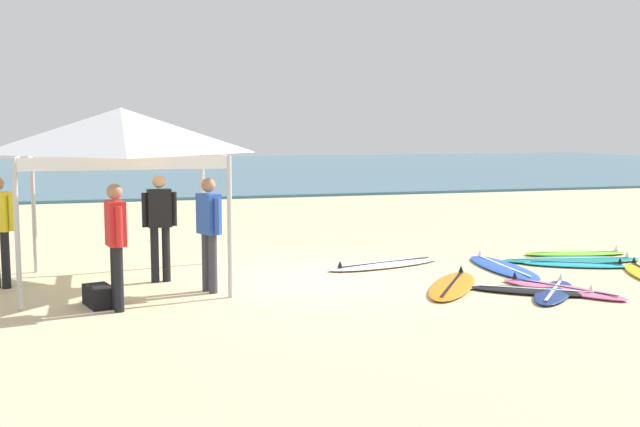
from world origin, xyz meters
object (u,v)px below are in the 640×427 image
at_px(surfboard_pink, 562,289).
at_px(surfboard_navy, 554,292).
at_px(canopy_tent, 121,131).
at_px(surfboard_white, 385,264).
at_px(surfboard_orange, 452,285).
at_px(surfboard_lime, 576,253).
at_px(surfboard_teal, 572,260).
at_px(person_red, 116,238).
at_px(surfboard_blue, 503,267).
at_px(surfboard_cyan, 576,264).
at_px(surfboard_black, 536,291).
at_px(gear_bag_near_tent, 99,296).
at_px(person_blue, 209,227).
at_px(person_black, 160,220).

height_order(surfboard_pink, surfboard_navy, same).
distance_m(canopy_tent, surfboard_white, 5.06).
xyz_separation_m(surfboard_orange, surfboard_white, (-0.34, 2.00, -0.00)).
height_order(surfboard_lime, surfboard_pink, same).
relative_size(surfboard_lime, surfboard_pink, 1.01).
relative_size(surfboard_teal, person_red, 1.56).
bearing_deg(surfboard_blue, surfboard_cyan, -5.15).
bearing_deg(surfboard_cyan, surfboard_lime, 55.67).
distance_m(surfboard_black, gear_bag_near_tent, 6.30).
xyz_separation_m(surfboard_navy, person_blue, (-4.85, 1.59, 0.95)).
bearing_deg(surfboard_cyan, surfboard_white, 163.03).
bearing_deg(surfboard_white, surfboard_orange, -80.42).
relative_size(surfboard_lime, person_red, 1.22).
height_order(surfboard_pink, surfboard_white, same).
bearing_deg(surfboard_orange, surfboard_cyan, 19.20).
distance_m(surfboard_orange, surfboard_black, 1.24).
bearing_deg(person_blue, surfboard_blue, 4.42).
bearing_deg(surfboard_blue, surfboard_pink, -91.71).
distance_m(surfboard_orange, surfboard_teal, 3.44).
bearing_deg(surfboard_orange, surfboard_black, -35.00).
distance_m(surfboard_blue, surfboard_white, 2.05).
height_order(canopy_tent, surfboard_black, canopy_tent).
relative_size(surfboard_pink, surfboard_teal, 0.77).
relative_size(surfboard_teal, person_blue, 1.56).
distance_m(canopy_tent, surfboard_orange, 5.62).
height_order(surfboard_cyan, surfboard_white, same).
distance_m(surfboard_navy, person_black, 6.14).
xyz_separation_m(surfboard_cyan, surfboard_navy, (-1.68, -1.86, -0.00)).
height_order(surfboard_white, person_red, person_red).
bearing_deg(surfboard_lime, person_red, -166.12).
relative_size(surfboard_lime, surfboard_black, 1.12).
distance_m(surfboard_blue, surfboard_orange, 1.90).
bearing_deg(surfboard_orange, canopy_tent, 160.38).
bearing_deg(surfboard_lime, canopy_tent, -177.58).
bearing_deg(surfboard_navy, person_black, 154.83).
distance_m(canopy_tent, surfboard_cyan, 8.09).
distance_m(canopy_tent, person_black, 1.50).
xyz_separation_m(surfboard_blue, person_blue, (-5.14, -0.40, 0.95)).
height_order(surfboard_lime, person_blue, person_blue).
distance_m(surfboard_orange, surfboard_navy, 1.49).
relative_size(surfboard_teal, person_black, 1.56).
height_order(surfboard_lime, surfboard_navy, same).
height_order(surfboard_lime, surfboard_cyan, same).
distance_m(surfboard_white, surfboard_teal, 3.50).
bearing_deg(surfboard_white, surfboard_navy, -61.24).
distance_m(surfboard_cyan, surfboard_navy, 2.51).
xyz_separation_m(surfboard_pink, surfboard_teal, (1.66, 2.16, -0.00)).
bearing_deg(surfboard_blue, surfboard_teal, 11.20).
bearing_deg(surfboard_blue, canopy_tent, 174.79).
bearing_deg(surfboard_white, surfboard_cyan, -16.97).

